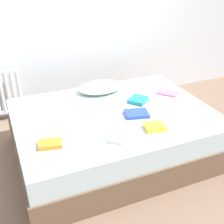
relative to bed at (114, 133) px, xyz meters
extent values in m
plane|color=#7F6651|center=(0.00, 0.00, -0.25)|extent=(8.00, 8.00, 0.00)
cube|color=silver|center=(0.00, 1.35, 1.15)|extent=(6.00, 0.10, 2.80)
cube|color=brown|center=(0.00, 0.00, -0.11)|extent=(2.00, 1.50, 0.28)
cube|color=silver|center=(0.00, 0.00, 0.14)|extent=(1.96, 1.46, 0.22)
cylinder|color=white|center=(-1.01, 1.20, 0.14)|extent=(0.04, 0.04, 0.58)
cylinder|color=white|center=(-0.94, 1.20, 0.14)|extent=(0.04, 0.04, 0.58)
cylinder|color=white|center=(-0.87, 1.20, 0.14)|extent=(0.04, 0.04, 0.58)
cylinder|color=white|center=(-0.80, 1.20, 0.14)|extent=(0.04, 0.04, 0.58)
cube|color=white|center=(-1.08, 1.20, -0.13)|extent=(0.60, 0.04, 0.04)
ellipsoid|color=white|center=(0.06, 0.53, 0.31)|extent=(0.52, 0.34, 0.11)
cube|color=white|center=(-0.15, -0.45, 0.27)|extent=(0.22, 0.23, 0.03)
cube|color=teal|center=(0.34, 0.12, 0.27)|extent=(0.26, 0.26, 0.04)
cube|color=yellow|center=(0.22, -0.44, 0.27)|extent=(0.21, 0.17, 0.04)
cube|color=pink|center=(0.74, 0.17, 0.26)|extent=(0.25, 0.26, 0.02)
cube|color=#2847B7|center=(0.18, -0.14, 0.27)|extent=(0.26, 0.22, 0.04)
cube|color=orange|center=(-0.72, -0.33, 0.27)|extent=(0.22, 0.16, 0.04)
camera|label=1|loc=(-1.03, -2.38, 1.66)|focal=46.69mm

